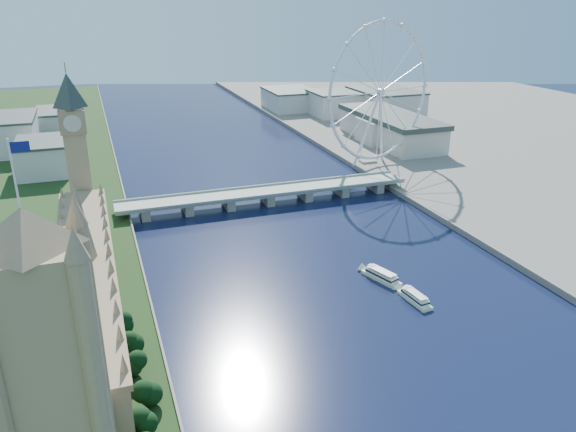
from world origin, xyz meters
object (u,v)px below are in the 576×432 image
tour_boat_near (381,280)px  london_eye (380,93)px  victoria_tower (50,370)px  tour_boat_far (414,301)px

tour_boat_near → london_eye: bearing=44.5°
victoria_tower → tour_boat_far: size_ratio=4.44×
london_eye → victoria_tower: bearing=-130.4°
london_eye → tour_boat_far: 248.46m
london_eye → tour_boat_near: 227.22m
victoria_tower → tour_boat_far: (161.23, 80.11, -54.49)m
victoria_tower → tour_boat_near: size_ratio=4.02×
tour_boat_far → victoria_tower: bearing=-159.0°
victoria_tower → london_eye: bearing=49.6°
london_eye → tour_boat_far: size_ratio=4.93×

